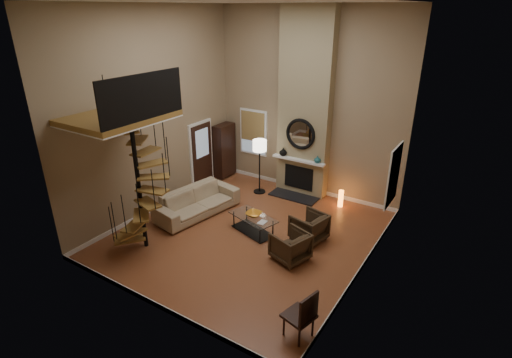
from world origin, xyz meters
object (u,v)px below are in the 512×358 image
Objects in this scene: armchair_near at (311,228)px; side_chair at (303,315)px; hutch at (224,150)px; floor_lamp at (260,150)px; coffee_table at (253,222)px; sofa at (197,201)px; armchair_far at (292,247)px; accent_lamp at (341,199)px.

armchair_near is 3.27m from side_chair.
hutch reaches higher than floor_lamp.
coffee_table is 1.40× the size of side_chair.
sofa is 5.23m from side_chair.
side_chair is (4.55, -2.58, 0.13)m from sofa.
armchair_far is at bearing -46.54° from floor_lamp.
floor_lamp is at bearing -7.81° from sofa.
floor_lamp reaches higher than accent_lamp.
side_chair is at bearing 50.22° from armchair_far.
floor_lamp is at bearing -118.23° from armchair_far.
armchair_far is 0.76× the size of side_chair.
floor_lamp reaches higher than armchair_far.
armchair_near is at bearing -161.24° from armchair_far.
armchair_near is 0.77× the size of side_chair.
floor_lamp is 2.82m from accent_lamp.
armchair_near is at bearing 112.53° from side_chair.
sofa is at bearing -69.50° from hutch.
hutch is 1.03× the size of floor_lamp.
armchair_near is 1.02m from armchair_far.
side_chair reaches higher than armchair_far.
side_chair is at bearing -109.27° from sofa.
armchair_far is (0.01, -1.02, 0.00)m from armchair_near.
accent_lamp is at bearing -165.22° from armchair_near.
armchair_near reaches higher than accent_lamp.
floor_lamp is (1.68, -0.45, 0.46)m from hutch.
hutch is 7.60m from side_chair.
accent_lamp is (1.38, 2.59, -0.03)m from coffee_table.
sofa reaches higher than accent_lamp.
armchair_far reaches higher than coffee_table.
floor_lamp is at bearing -110.45° from armchair_near.
armchair_near is at bearing 16.72° from coffee_table.
accent_lamp reaches higher than coffee_table.
floor_lamp is at bearing -15.03° from hutch.
hutch is 4.84m from armchair_near.
hutch reaches higher than side_chair.
side_chair is (5.53, -5.20, -0.42)m from hutch.
sofa is at bearing -81.67° from armchair_far.
side_chair reaches higher than coffee_table.
hutch is at bearing 164.97° from floor_lamp.
armchair_far is 0.54× the size of coffee_table.
sofa is at bearing -141.32° from accent_lamp.
floor_lamp is 1.72× the size of side_chair.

